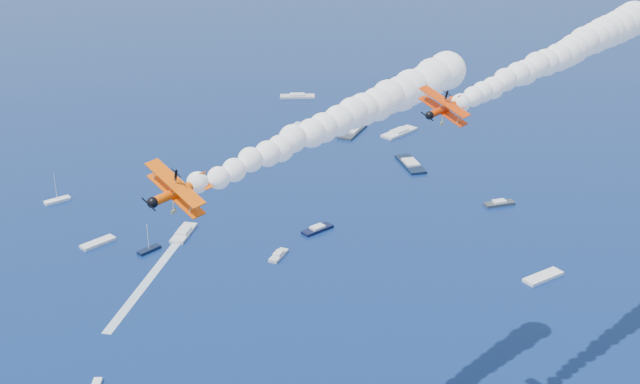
{
  "coord_description": "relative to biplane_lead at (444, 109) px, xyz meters",
  "views": [
    {
      "loc": [
        17.43,
        -85.15,
        91.35
      ],
      "look_at": [
        8.93,
        13.12,
        47.59
      ],
      "focal_mm": 48.4,
      "sensor_mm": 36.0,
      "label": 1
    }
  ],
  "objects": [
    {
      "name": "smoke_trail_trail",
      "position": [
        -13.98,
        0.49,
        -2.3
      ],
      "size": [
        55.03,
        54.28,
        9.8
      ],
      "primitive_type": null,
      "rotation": [
        0.0,
        0.0,
        4.02
      ],
      "color": "white"
    },
    {
      "name": "biplane_trail",
      "position": [
        -30.9,
        -19.77,
        -4.28
      ],
      "size": [
        13.03,
        12.96,
        8.68
      ],
      "primitive_type": null,
      "rotation": [
        -0.33,
        0.07,
        4.02
      ],
      "color": "#FF5605"
    },
    {
      "name": "boat_wakes",
      "position": [
        2.25,
        91.16,
        -55.69
      ],
      "size": [
        179.38,
        125.15,
        0.04
      ],
      "color": "white",
      "rests_on": "ground"
    },
    {
      "name": "spectator_boats",
      "position": [
        -17.46,
        93.26,
        -55.37
      ],
      "size": [
        234.27,
        174.6,
        0.7
      ],
      "color": "white",
      "rests_on": "ground"
    },
    {
      "name": "smoke_trail_lead",
      "position": [
        17.34,
        19.91,
        1.98
      ],
      "size": [
        55.04,
        54.6,
        9.8
      ],
      "primitive_type": null,
      "rotation": [
        0.0,
        0.0,
        4.0
      ],
      "color": "white"
    },
    {
      "name": "biplane_lead",
      "position": [
        0.0,
        0.0,
        0.0
      ],
      "size": [
        11.08,
        11.1,
        7.3
      ],
      "primitive_type": null,
      "rotation": [
        -0.31,
        0.07,
        4.0
      ],
      "color": "#E93804"
    }
  ]
}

